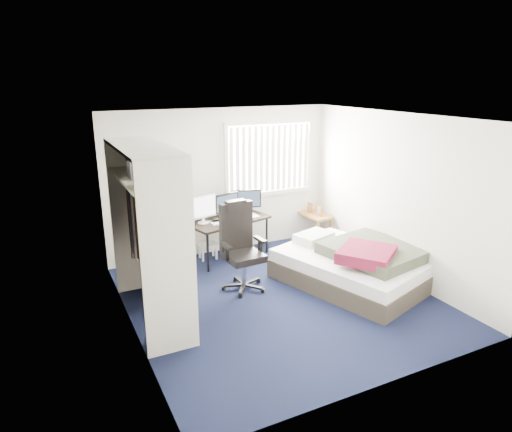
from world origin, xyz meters
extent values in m
plane|color=black|center=(0.00, 0.00, 0.00)|extent=(4.20, 4.20, 0.00)
plane|color=silver|center=(0.00, 2.10, 1.25)|extent=(4.00, 0.00, 4.00)
plane|color=silver|center=(0.00, -2.10, 1.25)|extent=(4.00, 0.00, 4.00)
plane|color=silver|center=(-2.00, 0.00, 1.25)|extent=(0.00, 4.20, 4.20)
plane|color=silver|center=(2.00, 0.00, 1.25)|extent=(0.00, 4.20, 4.20)
plane|color=white|center=(0.00, 0.00, 2.50)|extent=(4.20, 4.20, 0.00)
cube|color=white|center=(0.90, 2.08, 1.60)|extent=(1.60, 0.02, 1.20)
cube|color=beige|center=(0.90, 2.05, 2.23)|extent=(1.72, 0.06, 0.06)
cube|color=beige|center=(0.90, 2.05, 0.97)|extent=(1.72, 0.06, 0.06)
cube|color=white|center=(0.90, 2.02, 1.60)|extent=(1.60, 0.04, 1.16)
cube|color=beige|center=(-1.70, -0.60, 1.10)|extent=(0.60, 0.04, 2.20)
cube|color=beige|center=(-1.70, 1.20, 1.10)|extent=(0.60, 0.04, 2.20)
cube|color=beige|center=(-1.70, 0.30, 2.20)|extent=(0.60, 1.80, 0.04)
cube|color=beige|center=(-1.70, 0.30, 1.82)|extent=(0.56, 1.74, 0.03)
cylinder|color=silver|center=(-1.70, 0.30, 1.70)|extent=(0.03, 1.72, 0.03)
cube|color=#26262B|center=(-1.70, 0.20, 1.25)|extent=(0.38, 1.10, 0.90)
cube|color=beige|center=(-1.38, 0.75, 1.10)|extent=(0.03, 0.90, 2.20)
cube|color=white|center=(-1.70, -0.15, 1.96)|extent=(0.38, 0.30, 0.24)
cube|color=gray|center=(-1.70, 0.35, 1.95)|extent=(0.34, 0.28, 0.22)
cube|color=black|center=(-0.03, 1.73, 0.66)|extent=(1.51, 0.99, 0.04)
cylinder|color=black|center=(-0.57, 1.31, 0.32)|extent=(0.04, 0.04, 0.64)
cylinder|color=black|center=(-0.71, 1.82, 0.32)|extent=(0.04, 0.04, 0.64)
cylinder|color=black|center=(0.65, 1.64, 0.32)|extent=(0.04, 0.04, 0.64)
cylinder|color=black|center=(0.51, 2.15, 0.32)|extent=(0.04, 0.04, 0.64)
cube|color=white|center=(-0.49, 1.72, 0.96)|extent=(0.49, 0.16, 0.36)
cube|color=white|center=(-0.49, 1.72, 0.96)|extent=(0.44, 0.12, 0.31)
cube|color=black|center=(-0.02, 1.85, 0.94)|extent=(0.47, 0.16, 0.32)
cube|color=#1E2838|center=(-0.02, 1.85, 0.94)|extent=(0.42, 0.12, 0.27)
cube|color=black|center=(0.41, 1.93, 0.94)|extent=(0.47, 0.16, 0.32)
cube|color=#1E2838|center=(0.41, 1.93, 0.94)|extent=(0.42, 0.12, 0.27)
cube|color=white|center=(-0.14, 1.60, 0.69)|extent=(0.42, 0.24, 0.02)
cube|color=black|center=(0.13, 1.68, 0.70)|extent=(0.08, 0.11, 0.02)
cylinder|color=silver|center=(0.25, 1.76, 0.76)|extent=(0.08, 0.08, 0.16)
cube|color=white|center=(-0.03, 1.73, 0.68)|extent=(0.36, 0.35, 0.00)
cube|color=black|center=(-0.31, 0.51, 0.06)|extent=(0.65, 0.65, 0.12)
cylinder|color=silver|center=(-0.31, 0.51, 0.27)|extent=(0.06, 0.06, 0.40)
cube|color=black|center=(-0.31, 0.51, 0.50)|extent=(0.54, 0.54, 0.10)
cube|color=black|center=(-0.33, 0.74, 0.91)|extent=(0.51, 0.14, 0.71)
cube|color=black|center=(-0.33, 0.74, 1.21)|extent=(0.31, 0.14, 0.16)
cube|color=black|center=(-0.58, 0.49, 0.72)|extent=(0.09, 0.29, 0.04)
cube|color=black|center=(-0.04, 0.53, 0.72)|extent=(0.09, 0.29, 0.04)
cube|color=white|center=(-0.38, 1.83, 0.25)|extent=(0.34, 0.28, 0.03)
cylinder|color=white|center=(-0.51, 1.74, 0.12)|extent=(0.04, 0.04, 0.24)
cylinder|color=white|center=(-0.50, 1.92, 0.12)|extent=(0.04, 0.04, 0.24)
cylinder|color=white|center=(-0.27, 1.73, 0.12)|extent=(0.04, 0.04, 0.24)
cylinder|color=white|center=(-0.26, 1.91, 0.12)|extent=(0.04, 0.04, 0.24)
cube|color=brown|center=(1.75, 1.85, 0.50)|extent=(0.44, 0.78, 0.04)
cube|color=brown|center=(1.63, 1.50, 0.24)|extent=(0.04, 0.04, 0.48)
cube|color=brown|center=(1.58, 2.17, 0.24)|extent=(0.04, 0.04, 0.48)
cube|color=brown|center=(1.92, 1.53, 0.24)|extent=(0.04, 0.04, 0.48)
cube|color=brown|center=(1.87, 2.20, 0.24)|extent=(0.04, 0.04, 0.48)
cube|color=brown|center=(1.76, 1.68, 0.61)|extent=(0.03, 0.14, 0.18)
cube|color=brown|center=(1.74, 1.96, 0.61)|extent=(0.03, 0.14, 0.18)
cube|color=#383128|center=(1.25, -0.01, 0.14)|extent=(2.12, 2.46, 0.27)
cube|color=white|center=(1.25, -0.01, 0.35)|extent=(2.07, 2.41, 0.19)
cube|color=silver|center=(1.02, 0.72, 0.52)|extent=(0.69, 0.56, 0.14)
cube|color=#363C2D|center=(1.47, -0.20, 0.52)|extent=(1.41, 1.50, 0.18)
cube|color=#5C0F25|center=(1.16, -0.40, 0.60)|extent=(1.02, 1.01, 0.16)
cube|color=tan|center=(-1.65, -0.31, 0.14)|extent=(0.44, 0.38, 0.28)
camera|label=1|loc=(-2.84, -5.05, 2.99)|focal=32.00mm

